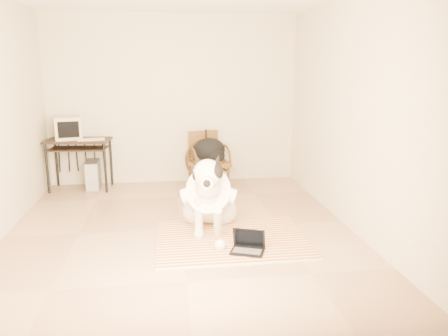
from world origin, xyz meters
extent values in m
plane|color=tan|center=(0.00, 0.00, 0.00)|extent=(4.50, 4.50, 0.00)
plane|color=beige|center=(0.00, 2.25, 1.35)|extent=(4.50, 0.00, 4.50)
plane|color=beige|center=(0.00, -2.25, 1.35)|extent=(4.50, 0.00, 4.50)
plane|color=beige|center=(2.00, 0.00, 1.35)|extent=(0.00, 4.50, 4.50)
cube|color=#D25615|center=(0.55, -0.93, 0.01)|extent=(1.66, 0.25, 0.02)
cube|color=#3A6230|center=(0.55, -0.68, 0.01)|extent=(1.66, 0.25, 0.02)
cube|color=#7D448A|center=(0.55, -0.42, 0.01)|extent=(1.66, 0.25, 0.02)
cube|color=#BA7D39|center=(0.55, -0.17, 0.01)|extent=(1.66, 0.25, 0.02)
cube|color=beige|center=(0.55, 0.09, 0.01)|extent=(1.66, 0.25, 0.02)
sphere|color=silver|center=(0.20, 0.15, 0.17)|extent=(0.34, 0.34, 0.34)
sphere|color=silver|center=(0.53, 0.11, 0.17)|extent=(0.34, 0.34, 0.34)
ellipsoid|color=silver|center=(0.36, 0.12, 0.20)|extent=(0.42, 0.38, 0.34)
ellipsoid|color=silver|center=(0.34, -0.09, 0.43)|extent=(0.52, 0.83, 0.74)
cylinder|color=white|center=(0.34, -0.07, 0.43)|extent=(0.59, 0.72, 0.67)
sphere|color=silver|center=(0.31, -0.30, 0.59)|extent=(0.29, 0.29, 0.29)
sphere|color=silver|center=(0.29, -0.41, 0.77)|extent=(0.31, 0.31, 0.31)
ellipsoid|color=black|center=(0.34, -0.42, 0.79)|extent=(0.24, 0.27, 0.23)
cylinder|color=silver|center=(0.27, -0.54, 0.72)|extent=(0.15, 0.18, 0.13)
sphere|color=black|center=(0.26, -0.63, 0.72)|extent=(0.08, 0.08, 0.08)
cone|color=black|center=(0.20, -0.33, 0.89)|extent=(0.16, 0.17, 0.19)
cone|color=black|center=(0.40, -0.36, 0.89)|extent=(0.15, 0.17, 0.19)
torus|color=silver|center=(0.30, -0.32, 0.65)|extent=(0.29, 0.18, 0.25)
cylinder|color=silver|center=(0.20, -0.30, 0.25)|extent=(0.11, 0.15, 0.47)
cylinder|color=silver|center=(0.39, -0.46, 0.22)|extent=(0.15, 0.43, 0.48)
sphere|color=silver|center=(0.19, -0.33, 0.05)|extent=(0.12, 0.12, 0.12)
sphere|color=silver|center=(0.39, -0.68, 0.06)|extent=(0.13, 0.13, 0.13)
cone|color=black|center=(0.38, 0.42, 0.05)|extent=(0.17, 0.48, 0.12)
cube|color=black|center=(0.66, -0.81, 0.03)|extent=(0.40, 0.34, 0.02)
cube|color=#4D4D50|center=(0.65, -0.81, 0.04)|extent=(0.32, 0.23, 0.00)
cube|color=black|center=(0.69, -0.73, 0.15)|extent=(0.34, 0.20, 0.22)
cube|color=black|center=(0.68, -0.74, 0.15)|extent=(0.30, 0.17, 0.19)
cube|color=black|center=(-1.48, 1.96, 0.78)|extent=(0.99, 0.60, 0.03)
cube|color=black|center=(-1.48, 1.90, 0.65)|extent=(0.88, 0.49, 0.02)
cylinder|color=black|center=(-1.92, 1.77, 0.38)|extent=(0.04, 0.04, 0.76)
cylinder|color=black|center=(-1.89, 2.21, 0.38)|extent=(0.04, 0.04, 0.76)
cylinder|color=black|center=(-1.06, 1.70, 0.38)|extent=(0.04, 0.04, 0.76)
cylinder|color=black|center=(-1.03, 2.14, 0.38)|extent=(0.04, 0.04, 0.76)
cube|color=beige|center=(-1.63, 1.99, 0.96)|extent=(0.47, 0.45, 0.34)
cube|color=black|center=(-1.58, 1.81, 0.96)|extent=(0.30, 0.09, 0.24)
cube|color=beige|center=(-1.26, 1.84, 0.80)|extent=(0.41, 0.20, 0.03)
cube|color=#4D4D50|center=(-1.29, 1.98, 0.22)|extent=(0.22, 0.47, 0.44)
cube|color=#A4A4A8|center=(-1.28, 1.75, 0.22)|extent=(0.19, 0.02, 0.42)
cube|color=brown|center=(0.52, 1.80, 0.39)|extent=(0.69, 0.68, 0.06)
cylinder|color=#35220E|center=(0.52, 1.80, 0.43)|extent=(0.54, 0.54, 0.04)
cube|color=brown|center=(0.46, 2.05, 0.65)|extent=(0.49, 0.16, 0.44)
cylinder|color=#35220E|center=(0.35, 1.51, 0.18)|extent=(0.04, 0.04, 0.36)
cylinder|color=#35220E|center=(0.23, 1.98, 0.18)|extent=(0.04, 0.04, 0.36)
cylinder|color=#35220E|center=(0.81, 1.63, 0.18)|extent=(0.04, 0.04, 0.36)
cylinder|color=#35220E|center=(0.69, 2.09, 0.18)|extent=(0.04, 0.04, 0.36)
ellipsoid|color=black|center=(0.54, 1.88, 0.59)|extent=(0.51, 0.42, 0.38)
ellipsoid|color=black|center=(0.62, 1.77, 0.51)|extent=(0.32, 0.26, 0.22)
cube|color=white|center=(0.30, 1.26, 0.01)|extent=(0.15, 0.32, 0.03)
cube|color=#939399|center=(0.30, 1.26, 0.06)|extent=(0.14, 0.31, 0.10)
cube|color=#A72216|center=(0.30, 1.26, 0.10)|extent=(0.06, 0.16, 0.02)
cube|color=white|center=(0.50, 0.97, 0.01)|extent=(0.26, 0.33, 0.03)
cube|color=#939399|center=(0.50, 0.97, 0.06)|extent=(0.25, 0.32, 0.10)
cube|color=#A72216|center=(0.50, 0.97, 0.10)|extent=(0.12, 0.16, 0.02)
camera|label=1|loc=(-0.14, -4.91, 1.89)|focal=35.00mm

